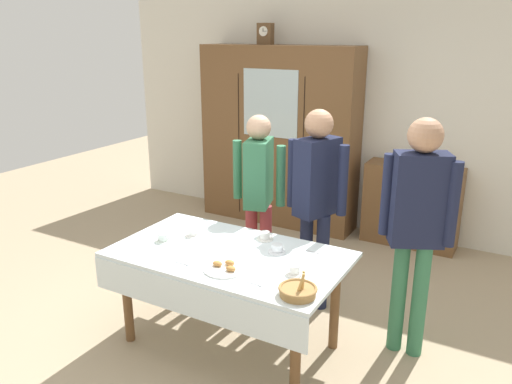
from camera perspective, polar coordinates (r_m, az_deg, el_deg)
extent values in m
plane|color=tan|center=(4.19, -1.39, -15.38)|extent=(12.00, 12.00, 0.00)
cube|color=silver|center=(6.02, 11.66, 8.37)|extent=(6.40, 0.10, 2.70)
cylinder|color=brown|center=(4.01, -14.39, -11.53)|extent=(0.07, 0.07, 0.73)
cylinder|color=brown|center=(3.32, 4.50, -17.76)|extent=(0.07, 0.07, 0.73)
cylinder|color=brown|center=(4.47, -8.33, -7.99)|extent=(0.07, 0.07, 0.73)
cylinder|color=brown|center=(3.86, 8.93, -12.44)|extent=(0.07, 0.07, 0.73)
cube|color=silver|center=(3.68, -3.08, -7.08)|extent=(1.69, 0.97, 0.03)
cube|color=silver|center=(3.39, -7.51, -12.08)|extent=(1.69, 0.01, 0.24)
cube|color=brown|center=(6.13, 2.58, 6.25)|extent=(1.94, 0.45, 2.15)
cube|color=silver|center=(5.86, 1.61, 9.98)|extent=(0.70, 0.01, 0.77)
cube|color=black|center=(6.16, -1.95, 5.30)|extent=(0.01, 0.01, 1.72)
cube|color=black|center=(5.78, 5.32, 4.39)|extent=(0.01, 0.01, 1.72)
cube|color=brown|center=(6.10, 1.08, 17.48)|extent=(0.18, 0.10, 0.24)
cylinder|color=white|center=(6.05, 0.83, 17.76)|extent=(0.11, 0.01, 0.11)
cube|color=black|center=(6.05, 0.80, 17.90)|extent=(0.00, 0.00, 0.04)
cube|color=black|center=(6.04, 0.97, 17.76)|extent=(0.05, 0.00, 0.00)
cube|color=brown|center=(5.82, 17.18, -1.48)|extent=(1.02, 0.35, 0.91)
cube|color=#99332D|center=(5.69, 17.61, 3.01)|extent=(0.18, 0.20, 0.03)
cube|color=#3D754C|center=(5.68, 17.63, 3.27)|extent=(0.12, 0.18, 0.02)
cube|color=#2D5184|center=(5.68, 17.65, 3.49)|extent=(0.16, 0.22, 0.02)
cylinder|color=silver|center=(3.92, -10.48, -5.45)|extent=(0.13, 0.13, 0.01)
cylinder|color=silver|center=(3.91, -10.51, -5.03)|extent=(0.08, 0.08, 0.05)
torus|color=silver|center=(3.89, -10.08, -5.10)|extent=(0.04, 0.01, 0.04)
cylinder|color=white|center=(3.99, -7.18, -4.88)|extent=(0.13, 0.13, 0.01)
cylinder|color=white|center=(3.98, -7.20, -4.46)|extent=(0.08, 0.08, 0.05)
torus|color=white|center=(3.96, -6.76, -4.53)|extent=(0.04, 0.01, 0.04)
cylinder|color=#47230F|center=(3.97, -7.21, -4.18)|extent=(0.06, 0.06, 0.01)
cylinder|color=white|center=(3.37, 4.35, -9.19)|extent=(0.13, 0.13, 0.01)
cylinder|color=white|center=(3.36, 4.36, -8.71)|extent=(0.08, 0.08, 0.05)
torus|color=white|center=(3.34, 4.96, -8.80)|extent=(0.04, 0.01, 0.04)
cylinder|color=#47230F|center=(3.35, 4.37, -8.38)|extent=(0.06, 0.06, 0.01)
cylinder|color=white|center=(3.68, 2.39, -6.79)|extent=(0.13, 0.13, 0.01)
cylinder|color=white|center=(3.66, 2.39, -6.34)|extent=(0.08, 0.08, 0.05)
torus|color=white|center=(3.65, 2.93, -6.42)|extent=(0.04, 0.01, 0.04)
cylinder|color=#47230F|center=(3.65, 2.40, -6.03)|extent=(0.06, 0.06, 0.01)
cylinder|color=white|center=(3.89, 1.02, -5.35)|extent=(0.13, 0.13, 0.01)
cylinder|color=white|center=(3.88, 1.03, -4.92)|extent=(0.08, 0.08, 0.05)
torus|color=white|center=(3.86, 1.52, -4.99)|extent=(0.04, 0.01, 0.04)
cylinder|color=#9E7542|center=(3.11, 4.76, -11.23)|extent=(0.22, 0.22, 0.05)
torus|color=#9E7542|center=(3.10, 4.77, -10.82)|extent=(0.24, 0.24, 0.02)
cylinder|color=tan|center=(3.05, 5.13, -10.22)|extent=(0.04, 0.04, 0.12)
cylinder|color=tan|center=(3.06, 5.31, -10.13)|extent=(0.03, 0.03, 0.12)
cylinder|color=tan|center=(3.08, 5.36, -10.00)|extent=(0.02, 0.04, 0.12)
cylinder|color=white|center=(3.42, -3.60, -8.72)|extent=(0.28, 0.28, 0.01)
ellipsoid|color=#BC7F3D|center=(3.37, -2.88, -8.66)|extent=(0.07, 0.05, 0.04)
ellipsoid|color=#BC7F3D|center=(3.45, -2.99, -8.00)|extent=(0.07, 0.05, 0.04)
ellipsoid|color=#BC7F3D|center=(3.45, -4.39, -8.09)|extent=(0.07, 0.05, 0.04)
cube|color=silver|center=(3.55, -8.55, -7.96)|extent=(0.10, 0.01, 0.00)
ellipsoid|color=silver|center=(3.52, -7.83, -8.14)|extent=(0.03, 0.02, 0.01)
cube|color=silver|center=(3.24, -0.39, -10.32)|extent=(0.10, 0.01, 0.00)
ellipsoid|color=silver|center=(3.22, 0.47, -10.52)|extent=(0.03, 0.02, 0.01)
cube|color=silver|center=(3.70, 6.30, -6.75)|extent=(0.10, 0.01, 0.00)
ellipsoid|color=silver|center=(3.68, 7.09, -6.89)|extent=(0.03, 0.02, 0.01)
cylinder|color=#933338|center=(4.72, -0.51, -5.88)|extent=(0.11, 0.11, 0.80)
cylinder|color=#933338|center=(4.66, 1.10, -6.24)|extent=(0.11, 0.11, 0.80)
cube|color=#33704C|center=(4.46, 0.30, 2.19)|extent=(0.29, 0.40, 0.60)
sphere|color=tan|center=(4.36, 0.31, 7.35)|extent=(0.22, 0.22, 0.22)
cylinder|color=#33704C|center=(4.56, -2.12, 2.55)|extent=(0.08, 0.08, 0.54)
cylinder|color=#33704C|center=(4.36, 2.83, 1.81)|extent=(0.08, 0.08, 0.54)
cylinder|color=#191E38|center=(4.39, 5.66, -7.52)|extent=(0.11, 0.11, 0.85)
cylinder|color=#191E38|center=(4.34, 7.48, -7.91)|extent=(0.11, 0.11, 0.85)
cube|color=#191E38|center=(4.10, 6.92, 1.71)|extent=(0.31, 0.41, 0.64)
sphere|color=tan|center=(4.00, 7.15, 7.68)|extent=(0.23, 0.23, 0.23)
cylinder|color=#191E38|center=(4.19, 4.15, 2.13)|extent=(0.08, 0.08, 0.57)
cylinder|color=#191E38|center=(4.03, 9.81, 1.28)|extent=(0.08, 0.08, 0.57)
cylinder|color=#33704C|center=(3.92, 15.82, -11.28)|extent=(0.11, 0.11, 0.87)
cylinder|color=#33704C|center=(3.89, 18.00, -11.69)|extent=(0.11, 0.11, 0.87)
cube|color=#191E38|center=(3.60, 17.98, -0.82)|extent=(0.41, 0.34, 0.65)
sphere|color=tan|center=(3.50, 18.66, 6.11)|extent=(0.24, 0.24, 0.24)
cylinder|color=#191E38|center=(3.65, 14.61, -0.29)|extent=(0.08, 0.08, 0.59)
cylinder|color=#191E38|center=(3.57, 21.41, -1.35)|extent=(0.08, 0.08, 0.59)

